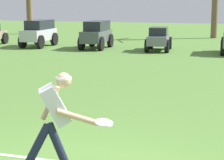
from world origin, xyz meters
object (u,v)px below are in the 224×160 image
(parked_car_slot_b, at_px, (39,32))
(parked_car_slot_d, at_px, (159,39))
(frisbee_in_flight, at_px, (104,123))
(parked_car_slot_c, at_px, (97,34))
(frisbee_thrower, at_px, (55,117))

(parked_car_slot_b, relative_size, parked_car_slot_d, 1.06)
(parked_car_slot_d, bearing_deg, frisbee_in_flight, -82.56)
(parked_car_slot_c, bearing_deg, frisbee_in_flight, -71.33)
(parked_car_slot_b, relative_size, parked_car_slot_c, 0.99)
(parked_car_slot_c, relative_size, parked_car_slot_d, 1.07)
(parked_car_slot_b, distance_m, parked_car_slot_c, 3.08)
(parked_car_slot_b, xyz_separation_m, parked_car_slot_c, (3.08, -0.02, 0.00))
(parked_car_slot_b, bearing_deg, parked_car_slot_c, -0.39)
(frisbee_in_flight, height_order, parked_car_slot_d, parked_car_slot_d)
(frisbee_thrower, relative_size, parked_car_slot_c, 0.58)
(frisbee_thrower, bearing_deg, parked_car_slot_c, 106.21)
(frisbee_thrower, bearing_deg, parked_car_slot_d, 94.86)
(parked_car_slot_d, bearing_deg, parked_car_slot_c, 178.63)
(frisbee_thrower, xyz_separation_m, parked_car_slot_c, (-4.36, 14.98, -0.07))
(parked_car_slot_b, height_order, parked_car_slot_c, same)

